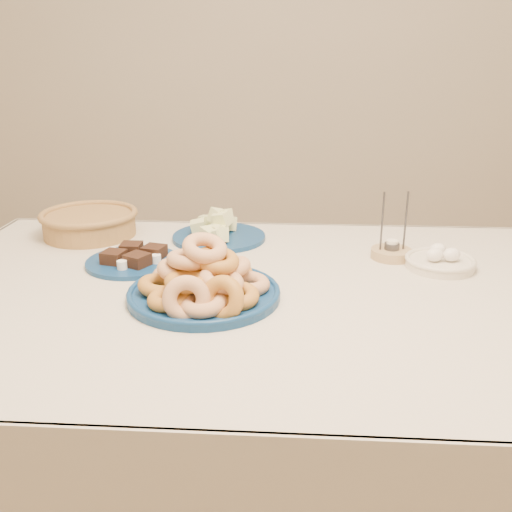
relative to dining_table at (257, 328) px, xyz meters
name	(u,v)px	position (x,y,z in m)	size (l,w,h in m)	color
dining_table	(257,328)	(0.00, 0.00, 0.00)	(1.71, 1.11, 0.75)	brown
donut_platter	(204,284)	(-0.12, -0.07, 0.14)	(0.35, 0.35, 0.16)	navy
melon_plate	(218,232)	(-0.14, 0.37, 0.13)	(0.28, 0.28, 0.10)	navy
brownie_plate	(133,259)	(-0.34, 0.14, 0.12)	(0.28, 0.28, 0.04)	navy
wicker_basket	(89,222)	(-0.54, 0.38, 0.15)	(0.31, 0.31, 0.08)	brown
candle_holder	(391,252)	(0.35, 0.24, 0.12)	(0.13, 0.13, 0.19)	tan
egg_bowl	(440,261)	(0.47, 0.17, 0.13)	(0.23, 0.23, 0.06)	beige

